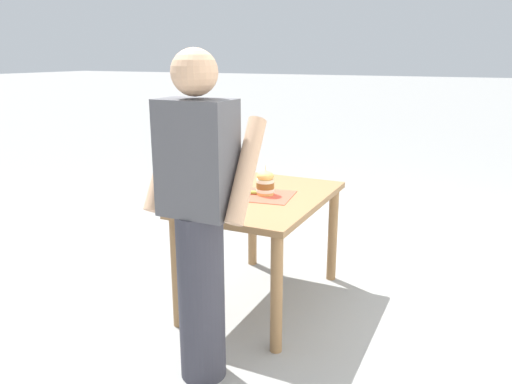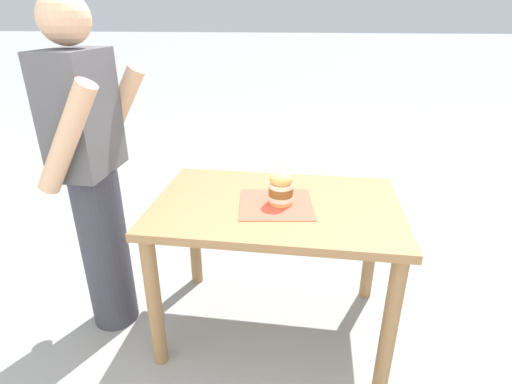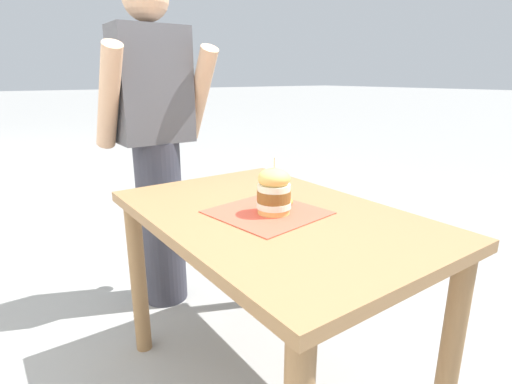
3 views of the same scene
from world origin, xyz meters
The scene contains 6 objects.
ground_plane centered at (0.00, 0.00, 0.00)m, with size 80.00×80.00×0.00m, color gray.
patio_table centered at (0.00, 0.00, 0.63)m, with size 0.79×1.19×0.76m.
serving_paper centered at (-0.02, 0.00, 0.76)m, with size 0.35×0.35×0.00m, color #D64C38.
sandwich centered at (-0.01, -0.02, 0.84)m, with size 0.12×0.12×0.20m.
pickle_spear centered at (0.06, 0.01, 0.77)m, with size 0.02×0.02×0.07m, color #8EA83D.
diner_across_table centered at (-0.07, 0.89, 0.88)m, with size 0.55×0.35×1.69m.
Camera 2 is at (-1.75, -0.15, 1.59)m, focal length 28.00 mm.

